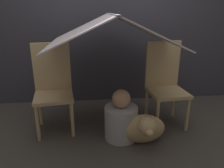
# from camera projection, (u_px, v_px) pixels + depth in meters

# --- Properties ---
(ground_plane) EXTENTS (8.80, 8.80, 0.00)m
(ground_plane) POSITION_uv_depth(u_px,v_px,m) (114.00, 136.00, 2.41)
(ground_plane) COLOR #47423D
(wall_back) EXTENTS (7.00, 0.05, 2.50)m
(wall_back) POSITION_uv_depth(u_px,v_px,m) (106.00, 15.00, 3.01)
(wall_back) COLOR #3D3D47
(wall_back) RESTS_ON ground_plane
(chair_left) EXTENTS (0.47, 0.47, 0.98)m
(chair_left) POSITION_uv_depth(u_px,v_px,m) (53.00, 85.00, 2.45)
(chair_left) COLOR #D1B27F
(chair_left) RESTS_ON ground_plane
(chair_right) EXTENTS (0.45, 0.45, 0.98)m
(chair_right) POSITION_uv_depth(u_px,v_px,m) (165.00, 82.00, 2.57)
(chair_right) COLOR #D1B27F
(chair_right) RESTS_ON ground_plane
(sheet_canopy) EXTENTS (1.29, 1.13, 0.31)m
(sheet_canopy) POSITION_uv_depth(u_px,v_px,m) (112.00, 29.00, 2.23)
(sheet_canopy) COLOR silver
(person_front) EXTENTS (0.35, 0.35, 0.55)m
(person_front) POSITION_uv_depth(u_px,v_px,m) (121.00, 119.00, 2.32)
(person_front) COLOR #B2B2B7
(person_front) RESTS_ON ground_plane
(dog) EXTENTS (0.47, 0.41, 0.39)m
(dog) POSITION_uv_depth(u_px,v_px,m) (143.00, 128.00, 2.22)
(dog) COLOR tan
(dog) RESTS_ON ground_plane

